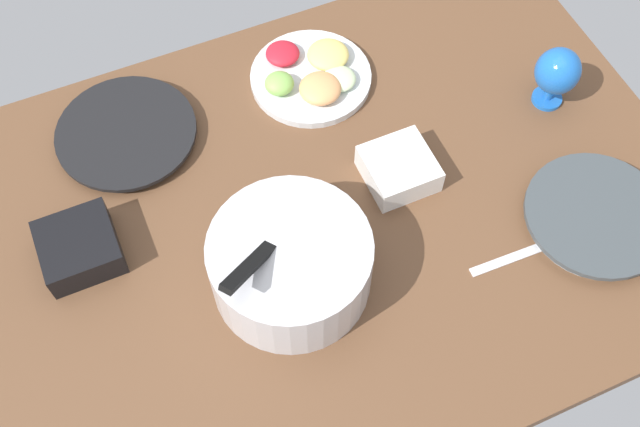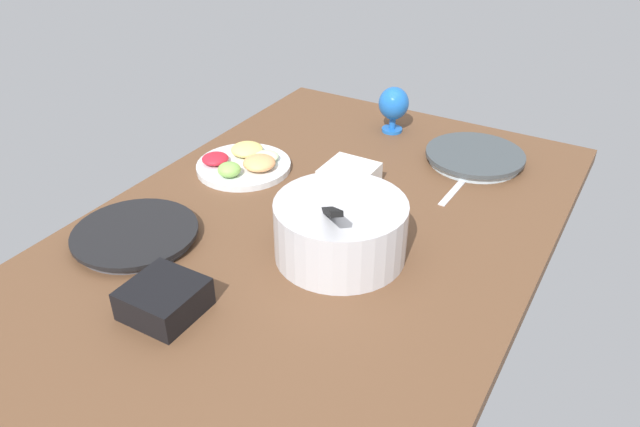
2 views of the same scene
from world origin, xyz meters
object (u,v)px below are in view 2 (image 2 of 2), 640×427
(dinner_plate_left, at_px, (475,157))
(hurricane_glass_blue, at_px, (394,105))
(dinner_plate_right, at_px, (135,235))
(mixing_bowl, at_px, (340,227))
(fruit_platter, at_px, (245,163))
(square_bowl_black, at_px, (164,297))
(square_bowl_white, at_px, (349,176))

(dinner_plate_left, distance_m, hurricane_glass_blue, 0.31)
(dinner_plate_right, relative_size, mixing_bowl, 0.99)
(fruit_platter, bearing_deg, hurricane_glass_blue, 150.49)
(square_bowl_black, bearing_deg, square_bowl_white, 172.80)
(dinner_plate_left, relative_size, square_bowl_white, 2.12)
(fruit_platter, xyz_separation_m, hurricane_glass_blue, (-0.44, 0.25, 0.07))
(dinner_plate_right, bearing_deg, square_bowl_white, 146.64)
(dinner_plate_right, distance_m, fruit_platter, 0.41)
(fruit_platter, xyz_separation_m, square_bowl_white, (-0.06, 0.30, 0.01))
(dinner_plate_right, distance_m, square_bowl_white, 0.57)
(mixing_bowl, bearing_deg, square_bowl_black, -31.03)
(fruit_platter, relative_size, hurricane_glass_blue, 1.83)
(fruit_platter, height_order, square_bowl_black, square_bowl_black)
(square_bowl_white, bearing_deg, hurricane_glass_blue, -172.72)
(mixing_bowl, relative_size, hurricane_glass_blue, 2.03)
(hurricane_glass_blue, distance_m, square_bowl_white, 0.39)
(square_bowl_black, height_order, square_bowl_white, square_bowl_black)
(hurricane_glass_blue, bearing_deg, mixing_bowl, 14.80)
(square_bowl_black, distance_m, square_bowl_white, 0.63)
(mixing_bowl, bearing_deg, dinner_plate_left, 168.72)
(dinner_plate_right, bearing_deg, hurricane_glass_blue, 162.94)
(mixing_bowl, relative_size, fruit_platter, 1.11)
(mixing_bowl, bearing_deg, dinner_plate_right, -66.74)
(dinner_plate_left, xyz_separation_m, mixing_bowl, (0.59, -0.12, 0.06))
(square_bowl_black, relative_size, square_bowl_white, 1.06)
(dinner_plate_left, xyz_separation_m, hurricane_glass_blue, (-0.08, -0.29, 0.07))
(hurricane_glass_blue, distance_m, square_bowl_black, 1.01)
(hurricane_glass_blue, relative_size, square_bowl_white, 1.09)
(hurricane_glass_blue, relative_size, square_bowl_black, 1.03)
(mixing_bowl, distance_m, fruit_platter, 0.49)
(mixing_bowl, xyz_separation_m, hurricane_glass_blue, (-0.67, -0.18, 0.02))
(mixing_bowl, bearing_deg, fruit_platter, -117.69)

